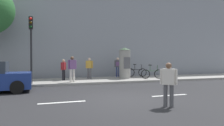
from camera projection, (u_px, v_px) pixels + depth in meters
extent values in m
plane|color=#232326|center=(121.00, 99.00, 8.59)|extent=(80.00, 80.00, 0.00)
cube|color=gray|center=(87.00, 81.00, 15.22)|extent=(36.00, 4.00, 0.15)
cube|color=silver|center=(62.00, 102.00, 7.82)|extent=(1.80, 0.16, 0.01)
cube|color=silver|center=(169.00, 95.00, 9.35)|extent=(1.80, 0.16, 0.01)
cube|color=gray|center=(76.00, 32.00, 19.88)|extent=(36.00, 5.00, 8.75)
cylinder|color=black|center=(31.00, 57.00, 12.41)|extent=(0.12, 0.12, 3.31)
cube|color=black|center=(31.00, 23.00, 12.21)|extent=(0.24, 0.24, 0.75)
sphere|color=red|center=(31.00, 19.00, 12.08)|extent=(0.16, 0.16, 0.16)
sphere|color=#3C2906|center=(31.00, 23.00, 12.09)|extent=(0.16, 0.16, 0.16)
sphere|color=#07330F|center=(31.00, 27.00, 12.09)|extent=(0.16, 0.16, 0.16)
cylinder|color=gray|center=(125.00, 64.00, 16.21)|extent=(0.89, 0.89, 2.24)
cone|color=#334C33|center=(125.00, 49.00, 16.19)|extent=(0.98, 0.98, 0.20)
cube|color=#4C4C51|center=(127.00, 63.00, 15.78)|extent=(0.54, 0.02, 0.90)
cylinder|color=#4C4C51|center=(172.00, 96.00, 7.02)|extent=(0.14, 0.14, 0.78)
cylinder|color=#4C4C51|center=(165.00, 96.00, 7.11)|extent=(0.14, 0.14, 0.78)
cube|color=silver|center=(169.00, 77.00, 7.05)|extent=(0.47, 0.46, 0.55)
cylinder|color=silver|center=(176.00, 77.00, 6.95)|extent=(0.09, 0.09, 0.52)
cylinder|color=silver|center=(161.00, 76.00, 7.16)|extent=(0.09, 0.09, 0.52)
sphere|color=brown|center=(169.00, 66.00, 7.05)|extent=(0.21, 0.21, 0.21)
cylinder|color=#4C4C51|center=(88.00, 74.00, 15.72)|extent=(0.14, 0.14, 0.82)
cylinder|color=#4C4C51|center=(91.00, 74.00, 15.70)|extent=(0.14, 0.14, 0.82)
cube|color=#B78C33|center=(89.00, 64.00, 15.70)|extent=(0.46, 0.39, 0.58)
cylinder|color=#B78C33|center=(86.00, 64.00, 15.73)|extent=(0.09, 0.09, 0.55)
cylinder|color=#B78C33|center=(92.00, 64.00, 15.67)|extent=(0.09, 0.09, 0.55)
sphere|color=beige|center=(89.00, 59.00, 15.69)|extent=(0.22, 0.22, 0.22)
cylinder|color=navy|center=(117.00, 72.00, 17.64)|extent=(0.14, 0.14, 0.85)
cylinder|color=navy|center=(119.00, 72.00, 17.61)|extent=(0.14, 0.14, 0.85)
cube|color=#4C4C51|center=(118.00, 64.00, 17.61)|extent=(0.47, 0.39, 0.60)
cylinder|color=#4C4C51|center=(115.00, 64.00, 17.64)|extent=(0.09, 0.09, 0.57)
cylinder|color=#4C4C51|center=(121.00, 64.00, 17.59)|extent=(0.09, 0.09, 0.57)
sphere|color=beige|center=(118.00, 59.00, 17.60)|extent=(0.23, 0.23, 0.23)
cube|color=#724C84|center=(118.00, 64.00, 17.43)|extent=(0.32, 0.26, 0.36)
cylinder|color=black|center=(64.00, 75.00, 14.82)|extent=(0.14, 0.14, 0.76)
cylinder|color=black|center=(63.00, 75.00, 14.58)|extent=(0.14, 0.14, 0.76)
cube|color=maroon|center=(63.00, 66.00, 14.69)|extent=(0.42, 0.53, 0.54)
cylinder|color=maroon|center=(65.00, 66.00, 14.97)|extent=(0.09, 0.09, 0.51)
cylinder|color=maroon|center=(62.00, 66.00, 14.41)|extent=(0.09, 0.09, 0.51)
sphere|color=tan|center=(63.00, 61.00, 14.68)|extent=(0.20, 0.20, 0.20)
cylinder|color=silver|center=(71.00, 76.00, 13.42)|extent=(0.14, 0.14, 0.86)
cylinder|color=silver|center=(74.00, 76.00, 13.56)|extent=(0.14, 0.14, 0.86)
cube|color=#724C84|center=(72.00, 64.00, 13.48)|extent=(0.50, 0.38, 0.61)
cylinder|color=#724C84|center=(68.00, 65.00, 13.31)|extent=(0.09, 0.09, 0.58)
cylinder|color=#724C84|center=(76.00, 64.00, 13.64)|extent=(0.09, 0.09, 0.58)
sphere|color=brown|center=(72.00, 58.00, 13.47)|extent=(0.23, 0.23, 0.23)
torus|color=black|center=(145.00, 74.00, 15.88)|extent=(0.71, 0.23, 0.72)
torus|color=black|center=(159.00, 74.00, 15.97)|extent=(0.71, 0.23, 0.72)
cylinder|color=#2D5938|center=(152.00, 71.00, 15.92)|extent=(0.93, 0.26, 0.04)
cylinder|color=#2D5938|center=(150.00, 68.00, 15.90)|extent=(0.04, 0.04, 0.45)
cylinder|color=#2D5938|center=(157.00, 68.00, 15.95)|extent=(0.04, 0.04, 0.50)
cube|color=black|center=(150.00, 65.00, 15.90)|extent=(0.26, 0.15, 0.06)
torus|color=black|center=(131.00, 73.00, 17.75)|extent=(0.71, 0.25, 0.72)
torus|color=black|center=(142.00, 72.00, 17.81)|extent=(0.71, 0.25, 0.72)
cylinder|color=black|center=(137.00, 70.00, 17.77)|extent=(0.92, 0.29, 0.04)
cylinder|color=black|center=(135.00, 67.00, 17.76)|extent=(0.04, 0.04, 0.45)
cylinder|color=black|center=(141.00, 67.00, 17.79)|extent=(0.04, 0.04, 0.50)
cube|color=black|center=(135.00, 64.00, 17.76)|extent=(0.26, 0.16, 0.06)
cylinder|color=black|center=(17.00, 87.00, 9.77)|extent=(0.65, 0.24, 0.64)
cylinder|color=black|center=(20.00, 83.00, 11.40)|extent=(0.65, 0.24, 0.64)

